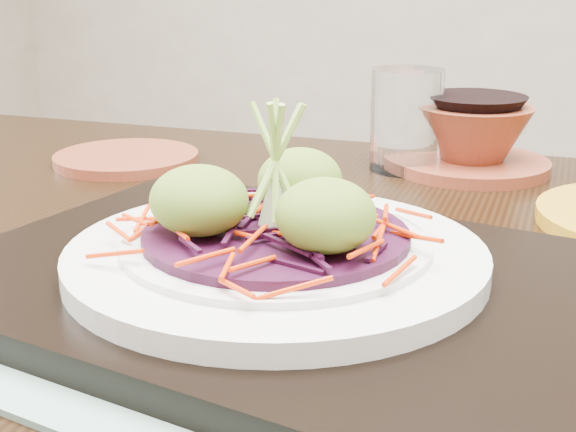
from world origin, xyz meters
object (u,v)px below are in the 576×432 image
at_px(terracotta_side_plate, 127,158).
at_px(terracotta_bowl_set, 472,142).
at_px(dining_table, 312,401).
at_px(serving_tray, 276,281).
at_px(white_plate, 276,255).
at_px(water_glass, 406,120).

distance_m(terracotta_side_plate, terracotta_bowl_set, 0.36).
relative_size(dining_table, serving_tray, 3.14).
height_order(serving_tray, terracotta_side_plate, serving_tray).
xyz_separation_m(serving_tray, terracotta_side_plate, (-0.28, 0.27, -0.01)).
bearing_deg(terracotta_side_plate, dining_table, -36.83).
bearing_deg(terracotta_side_plate, serving_tray, -43.68).
xyz_separation_m(terracotta_side_plate, terracotta_bowl_set, (0.34, 0.11, 0.02)).
bearing_deg(terracotta_side_plate, terracotta_bowl_set, 17.02).
relative_size(dining_table, terracotta_bowl_set, 6.37).
xyz_separation_m(dining_table, white_plate, (-0.01, -0.05, 0.13)).
bearing_deg(white_plate, dining_table, 84.62).
xyz_separation_m(serving_tray, water_glass, (-0.00, 0.36, 0.04)).
distance_m(terracotta_side_plate, water_glass, 0.30).
bearing_deg(terracotta_bowl_set, terracotta_side_plate, -162.98).
distance_m(dining_table, terracotta_bowl_set, 0.35).
bearing_deg(dining_table, water_glass, 89.83).
distance_m(serving_tray, white_plate, 0.02).
xyz_separation_m(white_plate, terracotta_bowl_set, (0.06, 0.38, -0.00)).
distance_m(water_glass, terracotta_bowl_set, 0.07).
bearing_deg(dining_table, terracotta_bowl_set, 78.42).
distance_m(dining_table, white_plate, 0.14).
bearing_deg(water_glass, terracotta_bowl_set, 18.60).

